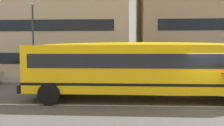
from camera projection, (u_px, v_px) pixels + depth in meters
The scene contains 7 objects.
ground_plane at pixel (212, 107), 9.24m from camera, with size 400.00×400.00×0.00m, color #54514F.
sidewalk_far at pixel (169, 81), 17.52m from camera, with size 120.00×3.00×0.01m, color gray.
lane_centreline at pixel (212, 107), 9.24m from camera, with size 110.00×0.16×0.01m, color silver.
school_bus at pixel (145, 66), 10.52m from camera, with size 13.67×3.29×3.05m.
street_lamp at pixel (33, 31), 17.10m from camera, with size 0.44×0.44×6.80m.
apartment_block_far_left at pixel (58, 7), 25.17m from camera, with size 17.47×12.23×16.50m.
apartment_block_far_centre at pixel (210, 3), 23.22m from camera, with size 16.60×9.91×16.50m.
Camera 1 is at (-4.27, -9.31, 2.54)m, focal length 31.94 mm.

